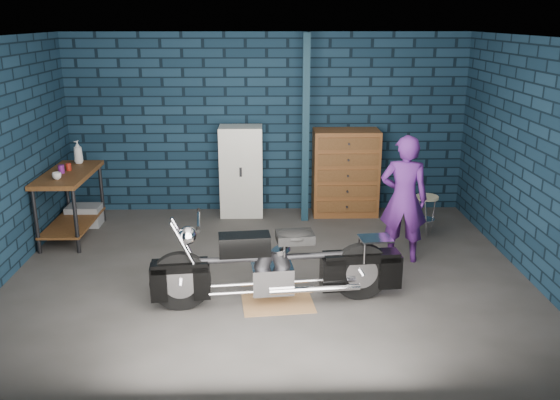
% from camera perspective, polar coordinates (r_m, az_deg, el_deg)
% --- Properties ---
extents(ground, '(6.00, 6.00, 0.00)m').
position_cam_1_polar(ground, '(7.03, -1.13, -7.14)').
color(ground, '#464341').
rests_on(ground, ground).
extents(room_walls, '(6.02, 5.01, 2.71)m').
position_cam_1_polar(room_walls, '(7.03, -1.24, 9.06)').
color(room_walls, '#0F2333').
rests_on(room_walls, ground).
extents(support_post, '(0.10, 0.10, 2.70)m').
position_cam_1_polar(support_post, '(8.52, 2.48, 6.71)').
color(support_post, '#122B39').
rests_on(support_post, ground).
extents(workbench, '(0.60, 1.40, 0.91)m').
position_cam_1_polar(workbench, '(8.55, -19.45, -0.42)').
color(workbench, brown).
rests_on(workbench, ground).
extents(drip_mat, '(0.80, 0.63, 0.01)m').
position_cam_1_polar(drip_mat, '(6.37, -0.22, -9.84)').
color(drip_mat, brown).
rests_on(drip_mat, ground).
extents(motorcycle, '(2.29, 0.83, 0.98)m').
position_cam_1_polar(motorcycle, '(6.16, -0.22, -5.79)').
color(motorcycle, black).
rests_on(motorcycle, ground).
extents(person, '(0.64, 0.48, 1.58)m').
position_cam_1_polar(person, '(7.33, 11.82, 0.10)').
color(person, '#511E72').
rests_on(person, ground).
extents(storage_bin, '(0.48, 0.34, 0.30)m').
position_cam_1_polar(storage_bin, '(9.04, -18.30, -1.41)').
color(storage_bin, gray).
rests_on(storage_bin, ground).
extents(locker, '(0.63, 0.45, 1.36)m').
position_cam_1_polar(locker, '(8.93, -3.74, 2.77)').
color(locker, silver).
rests_on(locker, ground).
extents(tool_chest, '(0.97, 0.54, 1.30)m').
position_cam_1_polar(tool_chest, '(9.01, 6.31, 2.63)').
color(tool_chest, brown).
rests_on(tool_chest, ground).
extents(shop_stool, '(0.38, 0.38, 0.56)m').
position_cam_1_polar(shop_stool, '(8.41, 13.86, -1.45)').
color(shop_stool, beige).
rests_on(shop_stool, ground).
extents(cup_a, '(0.15, 0.15, 0.09)m').
position_cam_1_polar(cup_a, '(8.10, -20.69, 2.19)').
color(cup_a, beige).
rests_on(cup_a, workbench).
extents(mug_purple, '(0.09, 0.09, 0.11)m').
position_cam_1_polar(mug_purple, '(8.40, -20.31, 2.81)').
color(mug_purple, '#661B6E').
rests_on(mug_purple, workbench).
extents(mug_red, '(0.08, 0.08, 0.10)m').
position_cam_1_polar(mug_red, '(8.52, -19.69, 3.03)').
color(mug_red, maroon).
rests_on(mug_red, workbench).
extents(bottle, '(0.16, 0.16, 0.32)m').
position_cam_1_polar(bottle, '(8.88, -18.87, 4.40)').
color(bottle, gray).
rests_on(bottle, workbench).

